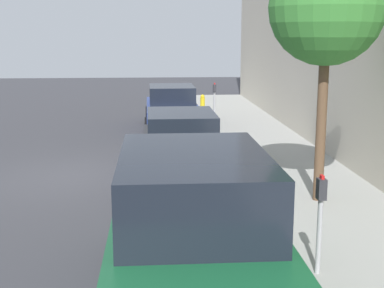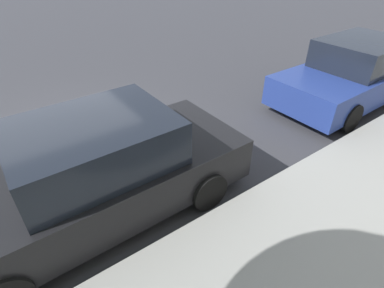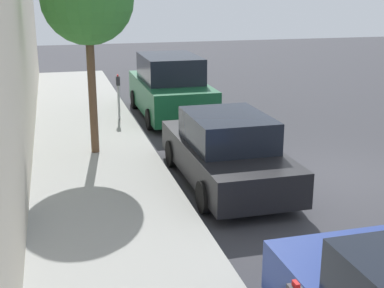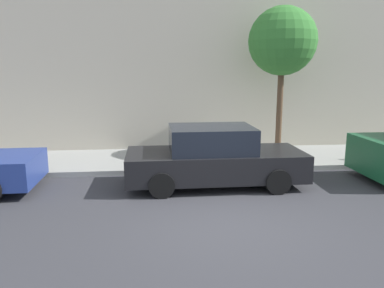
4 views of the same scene
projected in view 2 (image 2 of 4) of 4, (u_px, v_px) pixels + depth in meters
The scene contains 3 objects.
ground_plane at pixel (66, 138), 6.32m from camera, with size 60.00×60.00×0.00m, color #38383D.
parked_sedan_second at pixel (95, 174), 4.23m from camera, with size 1.92×4.51×1.54m.
parked_sedan_third at pixel (354, 73), 7.44m from camera, with size 1.92×4.52×1.54m.
Camera 2 is at (5.85, -0.93, 3.45)m, focal length 28.00 mm.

